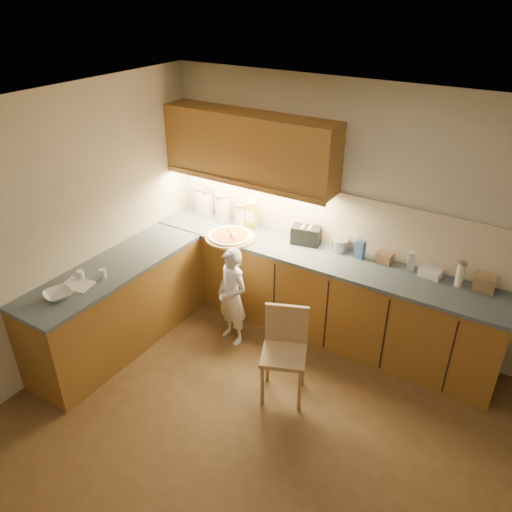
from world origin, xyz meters
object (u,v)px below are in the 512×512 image
at_px(pizza_on_board, 230,236).
at_px(oil_jug, 252,214).
at_px(toaster, 306,235).
at_px(child, 232,297).
at_px(wooden_chair, 285,346).

distance_m(pizza_on_board, oil_jug, 0.37).
relative_size(oil_jug, toaster, 1.12).
bearing_deg(child, wooden_chair, -7.57).
height_order(pizza_on_board, wooden_chair, pizza_on_board).
xyz_separation_m(child, toaster, (0.42, 0.78, 0.48)).
bearing_deg(oil_jug, pizza_on_board, -99.79).
distance_m(child, wooden_chair, 0.89).
relative_size(child, oil_jug, 2.91).
distance_m(pizza_on_board, wooden_chair, 1.46).
relative_size(pizza_on_board, oil_jug, 1.48).
distance_m(child, toaster, 1.01).
xyz_separation_m(wooden_chair, oil_jug, (-1.08, 1.15, 0.59)).
distance_m(oil_jug, toaster, 0.68).
relative_size(wooden_chair, oil_jug, 2.36).
relative_size(pizza_on_board, toaster, 1.66).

